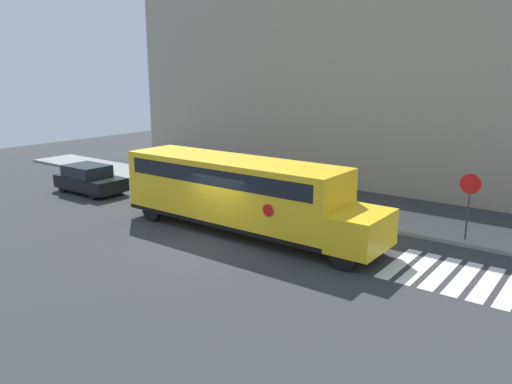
% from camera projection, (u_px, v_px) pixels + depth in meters
% --- Properties ---
extents(ground_plane, '(60.00, 60.00, 0.00)m').
position_uv_depth(ground_plane, '(216.00, 241.00, 19.34)').
color(ground_plane, '#333335').
extents(sidewalk_strip, '(44.00, 3.00, 0.15)m').
position_uv_depth(sidewalk_strip, '(304.00, 204.00, 24.37)').
color(sidewalk_strip, gray).
rests_on(sidewalk_strip, ground).
extents(building_backdrop, '(32.00, 4.00, 13.13)m').
position_uv_depth(building_backdrop, '(368.00, 68.00, 27.88)').
color(building_backdrop, '#9E937F').
rests_on(building_backdrop, ground).
extents(crosswalk_stripes, '(5.40, 3.20, 0.01)m').
position_uv_depth(crosswalk_stripes, '(475.00, 281.00, 15.62)').
color(crosswalk_stripes, white).
rests_on(crosswalk_stripes, ground).
extents(school_bus, '(11.40, 2.57, 2.98)m').
position_uv_depth(school_bus, '(239.00, 191.00, 20.01)').
color(school_bus, yellow).
rests_on(school_bus, ground).
extents(parked_car, '(4.06, 1.88, 1.49)m').
position_uv_depth(parked_car, '(90.00, 179.00, 26.76)').
color(parked_car, black).
rests_on(parked_car, ground).
extents(stop_sign, '(0.76, 0.10, 2.71)m').
position_uv_depth(stop_sign, '(469.00, 197.00, 18.62)').
color(stop_sign, '#38383A').
rests_on(stop_sign, ground).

